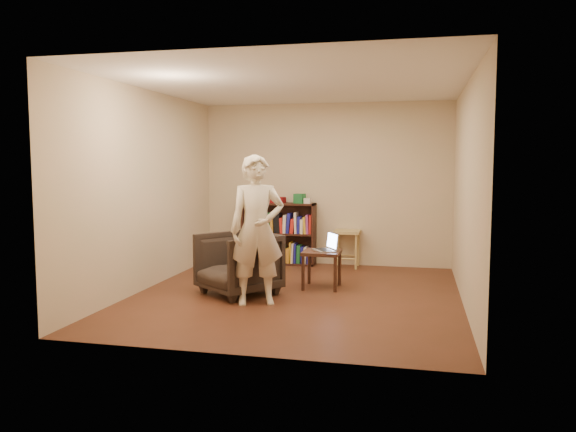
% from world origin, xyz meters
% --- Properties ---
extents(floor, '(4.50, 4.50, 0.00)m').
position_xyz_m(floor, '(0.00, 0.00, 0.00)').
color(floor, '#4A2818').
rests_on(floor, ground).
extents(ceiling, '(4.50, 4.50, 0.00)m').
position_xyz_m(ceiling, '(0.00, 0.00, 2.60)').
color(ceiling, white).
rests_on(ceiling, wall_back).
extents(wall_back, '(4.00, 0.00, 4.00)m').
position_xyz_m(wall_back, '(0.00, 2.25, 1.30)').
color(wall_back, '#C4BA94').
rests_on(wall_back, floor).
extents(wall_left, '(0.00, 4.50, 4.50)m').
position_xyz_m(wall_left, '(-2.00, 0.00, 1.30)').
color(wall_left, '#C4BA94').
rests_on(wall_left, floor).
extents(wall_right, '(0.00, 4.50, 4.50)m').
position_xyz_m(wall_right, '(2.00, 0.00, 1.30)').
color(wall_right, '#C4BA94').
rests_on(wall_right, floor).
extents(bookshelf, '(1.20, 0.30, 1.00)m').
position_xyz_m(bookshelf, '(-0.74, 2.09, 0.44)').
color(bookshelf, black).
rests_on(bookshelf, floor).
extents(box_yellow, '(0.24, 0.19, 0.17)m').
position_xyz_m(box_yellow, '(-1.12, 2.06, 1.08)').
color(box_yellow, gold).
rests_on(box_yellow, bookshelf).
extents(red_cloth, '(0.29, 0.22, 0.09)m').
position_xyz_m(red_cloth, '(-0.79, 2.10, 1.05)').
color(red_cloth, maroon).
rests_on(red_cloth, bookshelf).
extents(box_green, '(0.19, 0.19, 0.15)m').
position_xyz_m(box_green, '(-0.39, 2.08, 1.08)').
color(box_green, '#1B6632').
rests_on(box_green, bookshelf).
extents(box_white, '(0.11, 0.11, 0.08)m').
position_xyz_m(box_white, '(-0.26, 2.06, 1.04)').
color(box_white, silver).
rests_on(box_white, bookshelf).
extents(stool, '(0.41, 0.41, 0.59)m').
position_xyz_m(stool, '(0.38, 2.03, 0.47)').
color(stool, tan).
rests_on(stool, floor).
extents(armchair, '(1.19, 1.19, 0.78)m').
position_xyz_m(armchair, '(-0.73, -0.10, 0.39)').
color(armchair, '#2E251E').
rests_on(armchair, floor).
extents(side_table, '(0.48, 0.48, 0.49)m').
position_xyz_m(side_table, '(0.24, 0.49, 0.41)').
color(side_table, black).
rests_on(side_table, floor).
extents(laptop, '(0.39, 0.41, 0.25)m').
position_xyz_m(laptop, '(0.31, 0.51, 0.55)').
color(laptop, '#B9B8BE').
rests_on(laptop, side_table).
extents(person, '(0.75, 0.63, 1.75)m').
position_xyz_m(person, '(-0.36, -0.51, 0.87)').
color(person, beige).
rests_on(person, floor).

